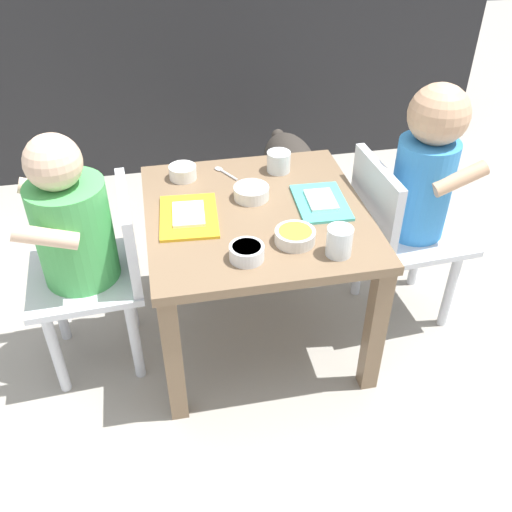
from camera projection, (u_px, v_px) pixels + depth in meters
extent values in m
plane|color=#9E998E|center=(256.00, 328.00, 1.73)|extent=(7.00, 7.00, 0.00)
cube|color=#232326|center=(200.00, 39.00, 2.35)|extent=(2.34, 0.30, 1.01)
cube|color=#7A6047|center=(256.00, 215.00, 1.48)|extent=(0.57, 0.59, 0.03)
cube|color=#7A6047|center=(173.00, 360.00, 1.36)|extent=(0.04, 0.04, 0.40)
cube|color=#7A6047|center=(375.00, 330.00, 1.44)|extent=(0.04, 0.04, 0.40)
cube|color=#7A6047|center=(160.00, 234.00, 1.78)|extent=(0.04, 0.04, 0.40)
cube|color=#7A6047|center=(317.00, 217.00, 1.86)|extent=(0.04, 0.04, 0.40)
cube|color=silver|center=(85.00, 277.00, 1.47)|extent=(0.30, 0.30, 0.02)
cube|color=silver|center=(129.00, 232.00, 1.42)|extent=(0.04, 0.27, 0.22)
cylinder|color=#4CB259|center=(74.00, 232.00, 1.38)|extent=(0.19, 0.19, 0.26)
sphere|color=beige|center=(53.00, 162.00, 1.27)|extent=(0.13, 0.13, 0.13)
cylinder|color=silver|center=(57.00, 302.00, 1.62)|extent=(0.03, 0.03, 0.28)
cylinder|color=silver|center=(56.00, 352.00, 1.46)|extent=(0.03, 0.03, 0.28)
cylinder|color=silver|center=(129.00, 290.00, 1.66)|extent=(0.03, 0.03, 0.28)
cylinder|color=silver|center=(135.00, 338.00, 1.50)|extent=(0.03, 0.03, 0.28)
cylinder|color=beige|center=(48.00, 190.00, 1.41)|extent=(0.15, 0.05, 0.09)
cylinder|color=beige|center=(45.00, 237.00, 1.25)|extent=(0.15, 0.05, 0.09)
cube|color=silver|center=(412.00, 232.00, 1.63)|extent=(0.30, 0.30, 0.02)
cube|color=silver|center=(375.00, 203.00, 1.53)|extent=(0.04, 0.27, 0.22)
cylinder|color=#388CD8|center=(421.00, 188.00, 1.54)|extent=(0.16, 0.16, 0.28)
sphere|color=tan|center=(439.00, 114.00, 1.42)|extent=(0.16, 0.16, 0.16)
cylinder|color=silver|center=(450.00, 288.00, 1.66)|extent=(0.03, 0.03, 0.28)
cylinder|color=silver|center=(418.00, 249.00, 1.82)|extent=(0.03, 0.03, 0.28)
cylinder|color=silver|center=(387.00, 300.00, 1.62)|extent=(0.03, 0.03, 0.28)
cylinder|color=silver|center=(359.00, 258.00, 1.78)|extent=(0.03, 0.03, 0.28)
cylinder|color=tan|center=(460.00, 179.00, 1.44)|extent=(0.15, 0.05, 0.09)
cylinder|color=tan|center=(426.00, 148.00, 1.58)|extent=(0.15, 0.05, 0.09)
ellipsoid|color=#332D28|center=(290.00, 164.00, 2.11)|extent=(0.20, 0.34, 0.20)
sphere|color=#332D28|center=(307.00, 176.00, 1.93)|extent=(0.11, 0.11, 0.11)
sphere|color=black|center=(311.00, 183.00, 1.91)|extent=(0.05, 0.05, 0.05)
torus|color=green|center=(304.00, 176.00, 1.97)|extent=(0.10, 0.03, 0.10)
sphere|color=#332D28|center=(278.00, 136.00, 2.21)|extent=(0.05, 0.05, 0.05)
cylinder|color=#332D28|center=(282.00, 213.00, 2.12)|extent=(0.04, 0.04, 0.13)
cylinder|color=#332D28|center=(309.00, 209.00, 2.14)|extent=(0.04, 0.04, 0.13)
cylinder|color=#332D28|center=(269.00, 188.00, 2.26)|extent=(0.04, 0.04, 0.13)
cylinder|color=#332D28|center=(294.00, 185.00, 2.28)|extent=(0.04, 0.04, 0.13)
cube|color=gold|center=(189.00, 216.00, 1.45)|extent=(0.16, 0.21, 0.01)
cube|color=white|center=(188.00, 214.00, 1.44)|extent=(0.09, 0.12, 0.01)
cube|color=#4CC6BC|center=(321.00, 202.00, 1.50)|extent=(0.14, 0.19, 0.01)
cube|color=white|center=(321.00, 199.00, 1.49)|extent=(0.08, 0.11, 0.01)
cylinder|color=white|center=(279.00, 162.00, 1.62)|extent=(0.07, 0.07, 0.06)
cylinder|color=silver|center=(279.00, 165.00, 1.63)|extent=(0.06, 0.06, 0.04)
cylinder|color=white|center=(339.00, 241.00, 1.31)|extent=(0.06, 0.06, 0.07)
cylinder|color=silver|center=(339.00, 249.00, 1.32)|extent=(0.05, 0.05, 0.03)
cylinder|color=white|center=(250.00, 193.00, 1.51)|extent=(0.09, 0.09, 0.03)
cylinder|color=#B26633|center=(250.00, 188.00, 1.50)|extent=(0.08, 0.08, 0.01)
cylinder|color=white|center=(183.00, 172.00, 1.60)|extent=(0.08, 0.08, 0.04)
cylinder|color=#B26633|center=(182.00, 167.00, 1.59)|extent=(0.06, 0.06, 0.01)
cylinder|color=white|center=(247.00, 252.00, 1.30)|extent=(0.08, 0.08, 0.04)
cylinder|color=#4C8C33|center=(247.00, 247.00, 1.29)|extent=(0.07, 0.07, 0.01)
cylinder|color=silver|center=(295.00, 236.00, 1.35)|extent=(0.10, 0.10, 0.03)
cylinder|color=gold|center=(295.00, 232.00, 1.35)|extent=(0.08, 0.08, 0.01)
cylinder|color=silver|center=(229.00, 175.00, 1.62)|extent=(0.04, 0.07, 0.01)
ellipsoid|color=silver|center=(219.00, 169.00, 1.65)|extent=(0.03, 0.03, 0.01)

